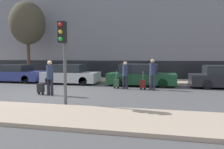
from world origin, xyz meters
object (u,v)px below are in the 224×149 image
parked_car_2 (141,76)px  parked_bicycle (80,74)px  pedestrian_left (50,76)px  traffic_light (63,46)px  trolley_left (41,88)px  pedestrian_right (152,72)px  parked_car_1 (71,75)px  pedestrian_center (125,73)px  parked_car_0 (15,74)px  bare_tree_near_crossing (28,23)px  trolley_right (143,84)px  trolley_center (116,83)px

parked_car_2 → parked_bicycle: bearing=154.5°
pedestrian_left → traffic_light: size_ratio=0.54×
trolley_left → parked_bicycle: size_ratio=0.64×
pedestrian_right → traffic_light: traffic_light is taller
traffic_light → parked_bicycle: traffic_light is taller
trolley_left → pedestrian_right: (5.52, 3.07, 0.68)m
parked_car_1 → pedestrian_center: pedestrian_center is taller
parked_car_2 → trolley_left: 6.58m
parked_car_0 → bare_tree_near_crossing: (-0.25, 2.27, 4.22)m
parked_car_2 → bare_tree_near_crossing: bearing=166.0°
pedestrian_left → bare_tree_near_crossing: 10.03m
parked_car_1 → bare_tree_near_crossing: size_ratio=0.60×
parked_car_0 → pedestrian_right: 10.79m
traffic_light → bare_tree_near_crossing: 12.40m
trolley_right → bare_tree_near_crossing: bearing=158.4°
parked_car_1 → pedestrian_center: size_ratio=2.41×
pedestrian_center → pedestrian_right: size_ratio=0.91×
pedestrian_left → pedestrian_right: 5.86m
trolley_center → traffic_light: traffic_light is taller
trolley_center → traffic_light: (-1.00, -5.27, 2.00)m
pedestrian_right → pedestrian_left: bearing=-154.1°
parked_car_1 → trolley_right: size_ratio=3.65×
pedestrian_right → parked_car_2: bearing=112.6°
parked_car_0 → trolley_right: parked_car_0 is taller
trolley_left → pedestrian_center: pedestrian_center is taller
bare_tree_near_crossing → parked_car_0: bearing=-83.7°
pedestrian_center → trolley_right: size_ratio=1.52×
parked_car_2 → parked_car_0: bearing=178.6°
trolley_left → parked_bicycle: (-0.55, 7.10, 0.14)m
parked_car_0 → trolley_right: bearing=-10.3°
pedestrian_right → trolley_center: bearing=175.8°
trolley_right → bare_tree_near_crossing: 12.00m
parked_car_0 → traffic_light: traffic_light is taller
pedestrian_right → trolley_right: size_ratio=1.66×
parked_car_2 → pedestrian_left: (-4.14, -4.63, 0.32)m
traffic_light → bare_tree_near_crossing: bearing=129.5°
trolley_center → traffic_light: size_ratio=0.34×
pedestrian_right → bare_tree_near_crossing: bearing=153.7°
pedestrian_right → parked_car_1: bearing=158.5°
pedestrian_left → trolley_left: size_ratio=1.54×
parked_car_0 → pedestrian_center: (9.02, -1.86, 0.31)m
parked_car_0 → parked_bicycle: size_ratio=2.64×
trolley_right → pedestrian_center: bearing=-178.6°
parked_car_0 → trolley_right: size_ratio=4.26×
trolley_left → pedestrian_right: pedestrian_right is taller
traffic_light → bare_tree_near_crossing: (-7.72, 9.37, 2.50)m
parked_car_2 → trolley_right: size_ratio=4.13×
parked_car_0 → pedestrian_center: size_ratio=2.81×
pedestrian_left → trolley_left: (-0.55, 0.03, -0.64)m
parked_car_1 → pedestrian_right: bearing=-15.5°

